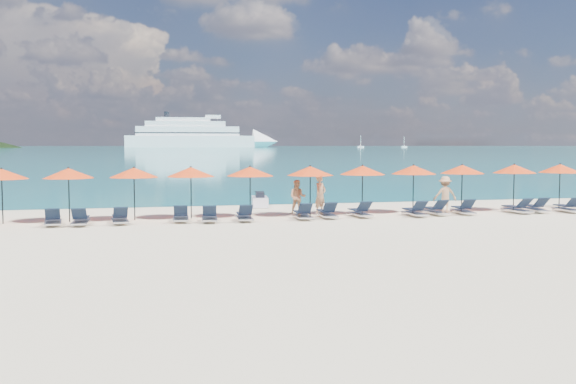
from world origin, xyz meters
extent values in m
plane|color=beige|center=(0.00, 0.00, 0.00)|extent=(1400.00, 1400.00, 0.00)
cube|color=#1FA9B2|center=(0.00, 660.00, 0.01)|extent=(1600.00, 1300.00, 0.01)
cube|color=white|center=(40.89, 597.93, 5.51)|extent=(122.30, 28.24, 11.03)
cone|color=white|center=(113.60, 594.20, 5.51)|extent=(25.48, 25.48, 24.27)
cube|color=white|center=(38.69, 598.05, 15.44)|extent=(97.90, 23.70, 8.82)
cube|color=white|center=(36.49, 598.16, 22.06)|extent=(75.97, 20.37, 5.51)
cube|color=white|center=(34.28, 598.27, 26.47)|extent=(51.57, 15.83, 3.86)
cube|color=black|center=(38.69, 598.05, 13.79)|extent=(99.12, 23.98, 0.99)
cube|color=black|center=(38.69, 598.05, 17.65)|extent=(96.67, 23.41, 0.99)
cylinder|color=black|center=(19.08, 599.05, 30.88)|extent=(4.85, 4.85, 6.07)
cube|color=white|center=(179.72, 503.06, 0.78)|extent=(5.83, 1.94, 1.56)
cylinder|color=white|center=(179.72, 503.06, 5.83)|extent=(0.35, 0.35, 9.72)
cube|color=white|center=(223.40, 511.42, 0.71)|extent=(5.30, 1.77, 1.41)
cylinder|color=white|center=(223.40, 511.42, 5.30)|extent=(0.32, 0.32, 8.84)
cube|color=silver|center=(-0.08, 9.10, 0.26)|extent=(1.06, 2.18, 0.48)
cube|color=black|center=(-0.11, 8.93, 0.61)|extent=(0.55, 0.92, 0.30)
cylinder|color=black|center=(-0.01, 9.61, 0.74)|extent=(0.48, 0.12, 0.05)
imported|color=tan|center=(1.97, 4.95, 0.91)|extent=(0.79, 0.74, 1.81)
imported|color=tan|center=(0.94, 5.11, 0.79)|extent=(0.88, 0.69, 1.58)
imported|color=tan|center=(7.82, 4.23, 0.86)|extent=(1.17, 0.69, 1.71)
cylinder|color=black|center=(-11.48, 4.40, 1.10)|extent=(0.05, 0.05, 2.20)
cone|color=#F84313|center=(-11.48, 4.40, 2.02)|extent=(2.10, 2.10, 0.42)
sphere|color=black|center=(-11.48, 4.40, 2.24)|extent=(0.08, 0.08, 0.08)
cylinder|color=black|center=(-8.93, 4.46, 1.10)|extent=(0.05, 0.05, 2.20)
cone|color=#F84313|center=(-8.93, 4.46, 2.02)|extent=(2.10, 2.10, 0.42)
sphere|color=black|center=(-8.93, 4.46, 2.24)|extent=(0.08, 0.08, 0.08)
cylinder|color=black|center=(-6.31, 4.53, 1.10)|extent=(0.05, 0.05, 2.20)
cone|color=#F84313|center=(-6.31, 4.53, 2.02)|extent=(2.10, 2.10, 0.42)
sphere|color=black|center=(-6.31, 4.53, 2.24)|extent=(0.08, 0.08, 0.08)
cylinder|color=black|center=(-3.93, 4.61, 1.10)|extent=(0.05, 0.05, 2.20)
cone|color=#F84313|center=(-3.93, 4.61, 2.02)|extent=(2.10, 2.10, 0.42)
sphere|color=black|center=(-3.93, 4.61, 2.24)|extent=(0.08, 0.08, 0.08)
cylinder|color=black|center=(-1.36, 4.51, 1.10)|extent=(0.05, 0.05, 2.20)
cone|color=#F84313|center=(-1.36, 4.51, 2.02)|extent=(2.10, 2.10, 0.42)
sphere|color=black|center=(-1.36, 4.51, 2.24)|extent=(0.08, 0.08, 0.08)
cylinder|color=black|center=(1.35, 4.41, 1.10)|extent=(0.05, 0.05, 2.20)
cone|color=#F84313|center=(1.35, 4.41, 2.02)|extent=(2.10, 2.10, 0.42)
sphere|color=black|center=(1.35, 4.41, 2.24)|extent=(0.08, 0.08, 0.08)
cylinder|color=black|center=(3.88, 4.62, 1.10)|extent=(0.05, 0.05, 2.20)
cone|color=#F84313|center=(3.88, 4.62, 2.02)|extent=(2.10, 2.10, 0.42)
sphere|color=black|center=(3.88, 4.62, 2.24)|extent=(0.08, 0.08, 0.08)
cylinder|color=black|center=(6.40, 4.63, 1.10)|extent=(0.05, 0.05, 2.20)
cone|color=#F84313|center=(6.40, 4.63, 2.02)|extent=(2.10, 2.10, 0.42)
sphere|color=black|center=(6.40, 4.63, 2.24)|extent=(0.08, 0.08, 0.08)
cylinder|color=black|center=(8.86, 4.58, 1.10)|extent=(0.05, 0.05, 2.20)
cone|color=#F84313|center=(8.86, 4.58, 2.02)|extent=(2.10, 2.10, 0.42)
sphere|color=black|center=(8.86, 4.58, 2.24)|extent=(0.08, 0.08, 0.08)
cylinder|color=black|center=(11.60, 4.54, 1.10)|extent=(0.05, 0.05, 2.20)
cone|color=#F84313|center=(11.60, 4.54, 2.02)|extent=(2.10, 2.10, 0.42)
sphere|color=black|center=(11.60, 4.54, 2.24)|extent=(0.08, 0.08, 0.08)
cylinder|color=black|center=(14.05, 4.43, 1.10)|extent=(0.05, 0.05, 2.20)
cone|color=#F84313|center=(14.05, 4.43, 2.02)|extent=(2.10, 2.10, 0.42)
sphere|color=black|center=(14.05, 4.43, 2.24)|extent=(0.08, 0.08, 0.08)
cube|color=silver|center=(-9.43, 3.31, 0.14)|extent=(0.79, 1.75, 0.06)
cube|color=black|center=(-9.46, 3.56, 0.30)|extent=(0.66, 1.15, 0.04)
cube|color=black|center=(-9.38, 2.76, 0.55)|extent=(0.60, 0.59, 0.43)
cube|color=silver|center=(-8.38, 3.16, 0.14)|extent=(0.64, 1.71, 0.06)
cube|color=black|center=(-8.38, 3.41, 0.30)|extent=(0.57, 1.11, 0.04)
cube|color=black|center=(-8.39, 2.61, 0.55)|extent=(0.56, 0.54, 0.43)
cube|color=silver|center=(-6.88, 3.32, 0.14)|extent=(0.76, 1.75, 0.06)
cube|color=black|center=(-6.90, 3.57, 0.30)|extent=(0.64, 1.14, 0.04)
cube|color=black|center=(-6.84, 2.77, 0.55)|extent=(0.59, 0.58, 0.43)
cube|color=silver|center=(-4.44, 3.46, 0.14)|extent=(0.74, 1.74, 0.06)
cube|color=black|center=(-4.42, 3.71, 0.30)|extent=(0.63, 1.14, 0.04)
cube|color=black|center=(-4.48, 2.91, 0.55)|extent=(0.59, 0.57, 0.43)
cube|color=silver|center=(-3.29, 3.12, 0.14)|extent=(0.79, 1.76, 0.06)
cube|color=black|center=(-3.27, 3.37, 0.30)|extent=(0.66, 1.15, 0.04)
cube|color=black|center=(-3.35, 2.58, 0.55)|extent=(0.60, 0.59, 0.43)
cube|color=silver|center=(-1.84, 3.12, 0.14)|extent=(0.72, 1.73, 0.06)
cube|color=black|center=(-1.83, 3.36, 0.30)|extent=(0.61, 1.13, 0.04)
cube|color=black|center=(-1.87, 2.57, 0.55)|extent=(0.58, 0.57, 0.43)
cube|color=silver|center=(0.68, 3.18, 0.14)|extent=(0.72, 1.73, 0.06)
cube|color=black|center=(0.70, 3.43, 0.30)|extent=(0.61, 1.13, 0.04)
cube|color=black|center=(0.65, 2.64, 0.55)|extent=(0.58, 0.57, 0.43)
cube|color=silver|center=(1.82, 3.40, 0.14)|extent=(0.67, 1.72, 0.06)
cube|color=black|center=(1.83, 3.65, 0.30)|extent=(0.58, 1.12, 0.04)
cube|color=black|center=(1.80, 2.86, 0.55)|extent=(0.57, 0.55, 0.43)
cube|color=silver|center=(3.35, 3.46, 0.14)|extent=(0.69, 1.72, 0.06)
cube|color=black|center=(3.34, 3.71, 0.30)|extent=(0.59, 1.12, 0.04)
cube|color=black|center=(3.37, 2.91, 0.55)|extent=(0.57, 0.56, 0.43)
cube|color=silver|center=(5.82, 3.14, 0.14)|extent=(0.62, 1.70, 0.06)
cube|color=black|center=(5.81, 3.39, 0.30)|extent=(0.55, 1.10, 0.04)
cube|color=black|center=(5.82, 2.59, 0.55)|extent=(0.55, 0.54, 0.43)
cube|color=silver|center=(6.92, 3.46, 0.14)|extent=(0.72, 1.73, 0.06)
cube|color=black|center=(6.91, 3.71, 0.30)|extent=(0.62, 1.13, 0.04)
cube|color=black|center=(6.96, 2.91, 0.55)|extent=(0.58, 0.57, 0.43)
cube|color=silver|center=(8.32, 3.42, 0.14)|extent=(0.79, 1.76, 0.06)
cube|color=black|center=(8.35, 3.67, 0.30)|extent=(0.66, 1.15, 0.04)
cube|color=black|center=(8.27, 2.87, 0.55)|extent=(0.60, 0.59, 0.43)
cube|color=silver|center=(10.99, 3.28, 0.14)|extent=(0.76, 1.75, 0.06)
cube|color=black|center=(10.97, 3.53, 0.30)|extent=(0.64, 1.14, 0.04)
cube|color=black|center=(11.04, 2.73, 0.55)|extent=(0.59, 0.58, 0.43)
cube|color=silver|center=(12.04, 3.43, 0.14)|extent=(0.73, 1.74, 0.06)
cube|color=black|center=(12.05, 3.68, 0.30)|extent=(0.62, 1.13, 0.04)
cube|color=black|center=(12.00, 2.88, 0.55)|extent=(0.58, 0.57, 0.43)
cube|color=silver|center=(13.54, 3.11, 0.14)|extent=(0.77, 1.75, 0.06)
cube|color=black|center=(13.56, 3.36, 0.30)|extent=(0.64, 1.14, 0.04)
cube|color=black|center=(13.49, 2.56, 0.55)|extent=(0.59, 0.58, 0.43)
camera|label=1|loc=(-6.04, -23.20, 3.22)|focal=40.00mm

